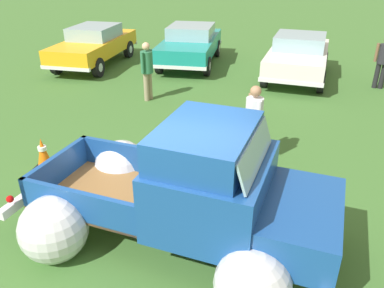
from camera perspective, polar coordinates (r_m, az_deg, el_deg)
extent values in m
plane|color=#3D6B2D|center=(6.01, -3.24, -13.48)|extent=(80.00, 80.00, 0.00)
cylinder|color=black|center=(6.14, 12.70, -8.70)|extent=(0.79, 0.35, 0.76)
cylinder|color=silver|center=(6.14, 12.70, -8.70)|extent=(0.38, 0.29, 0.34)
cylinder|color=black|center=(4.83, 9.05, -20.12)|extent=(0.79, 0.35, 0.76)
cylinder|color=silver|center=(4.83, 9.05, -20.12)|extent=(0.38, 0.29, 0.34)
cylinder|color=black|center=(6.96, -10.62, -3.95)|extent=(0.79, 0.35, 0.76)
cylinder|color=silver|center=(6.96, -10.62, -3.95)|extent=(0.38, 0.29, 0.34)
cylinder|color=black|center=(5.82, -19.50, -11.98)|extent=(0.79, 0.35, 0.76)
cylinder|color=silver|center=(5.82, -19.50, -11.98)|extent=(0.38, 0.29, 0.34)
sphere|color=silver|center=(6.96, -10.45, -3.33)|extent=(1.11, 1.11, 0.96)
sphere|color=silver|center=(5.76, -19.91, -11.79)|extent=(1.11, 1.11, 0.96)
cube|color=olive|center=(6.07, -11.66, -7.25)|extent=(2.28, 1.87, 0.04)
cube|color=#19478C|center=(6.48, -8.49, -2.24)|extent=(2.03, 0.43, 0.50)
cube|color=#19478C|center=(5.46, -15.92, -9.13)|extent=(2.03, 0.43, 0.50)
cube|color=#19478C|center=(5.53, -3.11, -7.46)|extent=(0.34, 1.53, 0.50)
cube|color=#19478C|center=(6.48, -19.28, -3.55)|extent=(0.34, 1.53, 0.50)
cube|color=#19478C|center=(5.22, 3.06, -6.78)|extent=(1.72, 1.92, 0.95)
cube|color=#19478C|center=(4.90, 2.15, 0.29)|extent=(1.40, 1.71, 0.45)
cube|color=#8CADB7|center=(4.77, 9.49, -1.17)|extent=(0.40, 1.46, 0.38)
cube|color=#19478C|center=(5.18, 14.30, -10.73)|extent=(1.51, 1.81, 0.55)
sphere|color=silver|center=(6.15, 12.79, -8.24)|extent=(1.06, 1.06, 0.92)
sphere|color=silver|center=(4.78, 9.00, -20.04)|extent=(1.06, 1.06, 0.92)
cube|color=silver|center=(6.82, -20.89, -5.29)|extent=(0.46, 1.97, 0.14)
cube|color=silver|center=(5.39, 19.73, -14.51)|extent=(0.46, 1.97, 0.14)
sphere|color=red|center=(7.22, -16.91, -1.14)|extent=(0.13, 0.13, 0.11)
sphere|color=red|center=(6.25, -25.50, -7.42)|extent=(0.13, 0.13, 0.11)
cylinder|color=black|center=(13.75, -13.83, 11.02)|extent=(0.22, 0.67, 0.66)
cylinder|color=silver|center=(13.75, -13.83, 11.02)|extent=(0.22, 0.30, 0.30)
cylinder|color=black|center=(14.52, -19.55, 11.08)|extent=(0.22, 0.67, 0.66)
cylinder|color=silver|center=(14.52, -19.55, 11.08)|extent=(0.22, 0.30, 0.30)
cylinder|color=black|center=(16.25, -9.45, 13.77)|extent=(0.22, 0.67, 0.66)
cylinder|color=silver|center=(16.25, -9.45, 13.77)|extent=(0.22, 0.30, 0.30)
cylinder|color=black|center=(16.90, -14.58, 13.79)|extent=(0.22, 0.67, 0.66)
cylinder|color=silver|center=(16.90, -14.58, 13.79)|extent=(0.22, 0.30, 0.30)
cube|color=#F2A819|center=(15.24, -14.40, 13.91)|extent=(1.85, 4.47, 0.55)
cube|color=#8CADB7|center=(15.30, -14.32, 15.89)|extent=(1.53, 1.90, 0.45)
cube|color=silver|center=(17.20, -11.06, 14.77)|extent=(1.77, 0.16, 0.12)
cube|color=silver|center=(13.46, -18.36, 10.65)|extent=(1.77, 0.16, 0.12)
cylinder|color=black|center=(13.52, 2.27, 11.50)|extent=(0.21, 0.66, 0.66)
cylinder|color=silver|center=(13.52, 2.27, 11.50)|extent=(0.22, 0.30, 0.30)
cylinder|color=black|center=(13.86, -4.88, 11.80)|extent=(0.21, 0.66, 0.66)
cylinder|color=silver|center=(13.86, -4.88, 11.80)|extent=(0.22, 0.30, 0.30)
cylinder|color=black|center=(16.21, 3.74, 14.04)|extent=(0.21, 0.66, 0.66)
cylinder|color=silver|center=(16.21, 3.74, 14.04)|extent=(0.22, 0.30, 0.30)
cylinder|color=black|center=(16.49, -2.34, 14.29)|extent=(0.21, 0.66, 0.66)
cylinder|color=silver|center=(16.49, -2.34, 14.29)|extent=(0.22, 0.30, 0.30)
cube|color=teal|center=(14.91, -0.25, 14.44)|extent=(1.88, 4.39, 0.55)
cube|color=#8CADB7|center=(14.98, -0.13, 16.45)|extent=(1.61, 1.85, 0.45)
cube|color=silver|center=(17.02, 1.12, 15.11)|extent=(1.89, 0.12, 0.12)
cube|color=silver|center=(12.93, -2.03, 11.34)|extent=(1.89, 0.12, 0.12)
cylinder|color=black|center=(12.42, 18.68, 8.73)|extent=(0.29, 0.68, 0.66)
cylinder|color=silver|center=(12.42, 18.68, 8.73)|extent=(0.25, 0.32, 0.30)
cylinder|color=black|center=(12.53, 10.80, 9.81)|extent=(0.29, 0.68, 0.66)
cylinder|color=silver|center=(12.53, 10.80, 9.81)|extent=(0.25, 0.32, 0.30)
cylinder|color=black|center=(14.97, 19.07, 11.59)|extent=(0.29, 0.68, 0.66)
cylinder|color=silver|center=(14.97, 19.07, 11.59)|extent=(0.25, 0.32, 0.30)
cylinder|color=black|center=(15.06, 12.47, 12.49)|extent=(0.29, 0.68, 0.66)
cylinder|color=silver|center=(15.06, 12.47, 12.49)|extent=(0.25, 0.32, 0.30)
cube|color=silver|center=(13.62, 15.48, 12.32)|extent=(2.38, 4.34, 0.55)
cube|color=#8CADB7|center=(13.67, 15.81, 14.50)|extent=(1.82, 1.94, 0.45)
cube|color=silver|center=(15.64, 16.04, 13.07)|extent=(1.89, 0.36, 0.12)
cube|color=silver|center=(11.74, 14.45, 8.91)|extent=(1.89, 0.36, 0.12)
cylinder|color=black|center=(7.88, 8.64, 0.21)|extent=(0.20, 0.20, 0.79)
cylinder|color=black|center=(7.74, 9.11, -0.34)|extent=(0.20, 0.20, 0.79)
cylinder|color=silver|center=(7.53, 9.24, 4.64)|extent=(0.45, 0.45, 0.59)
cylinder|color=#A87A56|center=(7.71, 8.63, 5.45)|extent=(0.12, 0.12, 0.56)
cylinder|color=silver|center=(7.33, 9.92, 4.23)|extent=(0.12, 0.12, 0.56)
sphere|color=#A87A56|center=(7.38, 9.49, 7.77)|extent=(0.29, 0.29, 0.21)
cylinder|color=gray|center=(11.30, -6.33, 8.66)|extent=(0.19, 0.19, 0.81)
cylinder|color=gray|center=(11.16, -6.81, 8.41)|extent=(0.19, 0.19, 0.81)
cylinder|color=#2D724C|center=(11.03, -6.76, 12.02)|extent=(0.42, 0.42, 0.60)
cylinder|color=#2D724C|center=(11.20, -6.14, 12.44)|extent=(0.11, 0.11, 0.57)
cylinder|color=#2D724C|center=(10.85, -7.42, 11.90)|extent=(0.11, 0.11, 0.57)
sphere|color=#DBAD84|center=(10.93, -6.89, 14.26)|extent=(0.27, 0.27, 0.22)
cylinder|color=black|center=(13.54, 26.52, 9.03)|extent=(0.18, 0.18, 0.79)
cylinder|color=black|center=(13.53, 25.80, 9.16)|extent=(0.18, 0.18, 0.79)
cylinder|color=#26262B|center=(13.37, 26.76, 11.89)|extent=(0.40, 0.40, 0.59)
cylinder|color=brown|center=(13.35, 25.84, 12.18)|extent=(0.11, 0.11, 0.56)
cube|color=black|center=(8.26, -20.98, -3.08)|extent=(0.36, 0.36, 0.03)
cone|color=orange|center=(8.12, -21.34, -1.15)|extent=(0.28, 0.28, 0.60)
cylinder|color=white|center=(8.08, -21.44, -0.59)|extent=(0.17, 0.17, 0.08)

